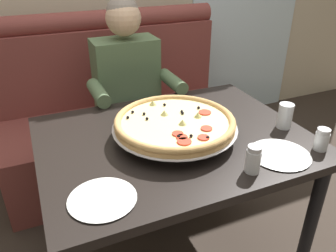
# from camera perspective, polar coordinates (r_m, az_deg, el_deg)

# --- Properties ---
(ground_plane) EXTENTS (16.00, 16.00, 0.00)m
(ground_plane) POSITION_cam_1_polar(r_m,az_deg,el_deg) (2.01, 0.86, -20.51)
(ground_plane) COLOR #382D26
(booth_bench) EXTENTS (1.65, 0.78, 1.13)m
(booth_bench) POSITION_cam_1_polar(r_m,az_deg,el_deg) (2.48, -7.99, 1.16)
(booth_bench) COLOR brown
(booth_bench) RESTS_ON ground_plane
(dining_table) EXTENTS (1.21, 0.93, 0.75)m
(dining_table) POSITION_cam_1_polar(r_m,az_deg,el_deg) (1.58, 1.03, -4.56)
(dining_table) COLOR black
(dining_table) RESTS_ON ground_plane
(diner_main) EXTENTS (0.54, 0.64, 1.27)m
(diner_main) POSITION_cam_1_polar(r_m,az_deg,el_deg) (2.12, -6.18, 5.75)
(diner_main) COLOR #2D3342
(diner_main) RESTS_ON ground_plane
(pizza) EXTENTS (0.56, 0.56, 0.11)m
(pizza) POSITION_cam_1_polar(r_m,az_deg,el_deg) (1.49, 1.03, 0.56)
(pizza) COLOR silver
(pizza) RESTS_ON dining_table
(shaker_parmesan) EXTENTS (0.06, 0.06, 0.10)m
(shaker_parmesan) POSITION_cam_1_polar(r_m,az_deg,el_deg) (1.56, 24.67, -2.29)
(shaker_parmesan) COLOR white
(shaker_parmesan) RESTS_ON dining_table
(shaker_pepper_flakes) EXTENTS (0.06, 0.06, 0.11)m
(shaker_pepper_flakes) POSITION_cam_1_polar(r_m,az_deg,el_deg) (1.32, 14.30, -5.78)
(shaker_pepper_flakes) COLOR white
(shaker_pepper_flakes) RESTS_ON dining_table
(plate_near_left) EXTENTS (0.24, 0.24, 0.02)m
(plate_near_left) POSITION_cam_1_polar(r_m,az_deg,el_deg) (1.19, -11.13, -11.83)
(plate_near_left) COLOR white
(plate_near_left) RESTS_ON dining_table
(plate_near_right) EXTENTS (0.25, 0.25, 0.02)m
(plate_near_right) POSITION_cam_1_polar(r_m,az_deg,el_deg) (1.47, 18.52, -4.40)
(plate_near_right) COLOR white
(plate_near_right) RESTS_ON dining_table
(drinking_glass) EXTENTS (0.07, 0.07, 0.12)m
(drinking_glass) POSITION_cam_1_polar(r_m,az_deg,el_deg) (1.68, 19.26, 1.44)
(drinking_glass) COLOR silver
(drinking_glass) RESTS_ON dining_table
(patio_chair) EXTENTS (0.40, 0.40, 0.86)m
(patio_chair) POSITION_cam_1_polar(r_m,az_deg,el_deg) (4.19, 5.70, 14.35)
(patio_chair) COLOR black
(patio_chair) RESTS_ON ground_plane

